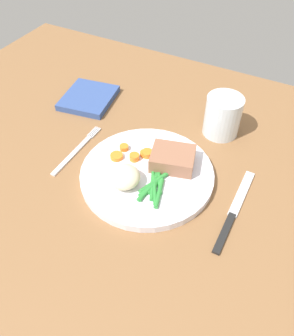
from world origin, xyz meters
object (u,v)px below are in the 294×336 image
at_px(fork, 77,150).
at_px(napkin, 89,98).
at_px(meat_portion, 173,159).
at_px(water_glass, 222,118).
at_px(dinner_plate, 147,174).
at_px(knife, 234,211).

height_order(fork, napkin, napkin).
xyz_separation_m(meat_portion, water_glass, (0.05, 0.16, 0.01)).
height_order(fork, water_glass, water_glass).
distance_m(dinner_plate, water_glass, 0.22).
bearing_deg(napkin, dinner_plate, -33.05).
bearing_deg(dinner_plate, napkin, 146.95).
bearing_deg(water_glass, knife, -64.06).
height_order(dinner_plate, meat_portion, meat_portion).
distance_m(knife, water_glass, 0.23).
relative_size(meat_portion, knife, 0.41).
distance_m(dinner_plate, knife, 0.18).
xyz_separation_m(dinner_plate, napkin, (-0.25, 0.16, -0.00)).
distance_m(fork, knife, 0.35).
relative_size(knife, napkin, 1.59).
height_order(knife, napkin, napkin).
relative_size(dinner_plate, meat_portion, 3.12).
bearing_deg(fork, napkin, 114.10).
bearing_deg(dinner_plate, meat_portion, 49.40).
distance_m(meat_portion, fork, 0.21).
distance_m(dinner_plate, meat_portion, 0.06).
height_order(meat_portion, water_glass, water_glass).
relative_size(fork, knife, 0.81).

